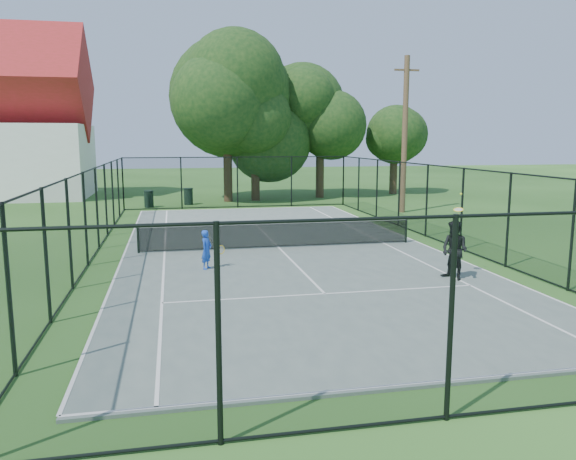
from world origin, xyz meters
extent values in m
plane|color=#254E1A|center=(0.00, 0.00, 0.00)|extent=(120.00, 120.00, 0.00)
cube|color=slate|center=(0.00, 0.00, 0.03)|extent=(11.00, 24.00, 0.06)
cylinder|color=black|center=(-5.00, 0.00, 0.53)|extent=(0.08, 0.08, 0.95)
cylinder|color=black|center=(5.00, 0.00, 0.53)|extent=(0.08, 0.08, 0.95)
cube|color=black|center=(0.00, 0.00, 0.53)|extent=(10.00, 0.03, 0.88)
cube|color=white|center=(0.00, 0.00, 0.98)|extent=(10.00, 0.05, 0.06)
cylinder|color=#332114|center=(-0.22, 16.39, 2.26)|extent=(0.56, 0.56, 4.53)
sphere|color=black|center=(-0.22, 16.39, 6.57)|extent=(8.17, 8.17, 8.17)
cylinder|color=#332114|center=(1.61, 16.69, 1.59)|extent=(0.56, 0.56, 3.17)
sphere|color=black|center=(1.61, 16.69, 4.60)|extent=(5.69, 5.69, 5.69)
cylinder|color=#332114|center=(6.27, 17.73, 1.97)|extent=(0.56, 0.56, 3.93)
sphere|color=black|center=(6.27, 17.73, 5.49)|extent=(6.24, 6.24, 6.24)
cylinder|color=#332114|center=(12.26, 19.14, 1.23)|extent=(0.56, 0.56, 2.45)
sphere|color=black|center=(12.26, 19.14, 3.52)|extent=(4.28, 4.28, 4.28)
cylinder|color=black|center=(-5.16, 14.15, 0.48)|extent=(0.54, 0.54, 0.95)
cylinder|color=black|center=(-5.16, 14.15, 0.97)|extent=(0.58, 0.58, 0.05)
cylinder|color=black|center=(-2.81, 15.07, 0.49)|extent=(0.54, 0.54, 0.98)
cylinder|color=black|center=(-2.81, 15.07, 1.00)|extent=(0.58, 0.58, 0.05)
cylinder|color=#4C3823|center=(8.69, 9.00, 4.20)|extent=(0.30, 0.30, 8.40)
cube|color=#4C3823|center=(8.69, 9.00, 7.65)|extent=(1.40, 0.10, 0.10)
imported|color=blue|center=(-2.80, -2.92, 0.66)|extent=(0.48, 0.52, 1.20)
torus|color=gold|center=(-2.35, -2.77, 0.61)|extent=(0.27, 0.18, 0.29)
cylinder|color=silver|center=(-2.35, -2.77, 0.61)|extent=(0.23, 0.15, 0.25)
imported|color=black|center=(4.00, -5.65, 0.90)|extent=(0.93, 1.01, 1.68)
torus|color=gold|center=(4.25, -5.30, 2.01)|extent=(0.30, 0.28, 0.14)
cylinder|color=silver|center=(4.25, -5.30, 2.01)|extent=(0.26, 0.24, 0.11)
sphere|color=#CCE526|center=(4.42, -5.10, 2.44)|extent=(0.07, 0.07, 0.07)
camera|label=1|loc=(-3.77, -19.94, 4.01)|focal=35.00mm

